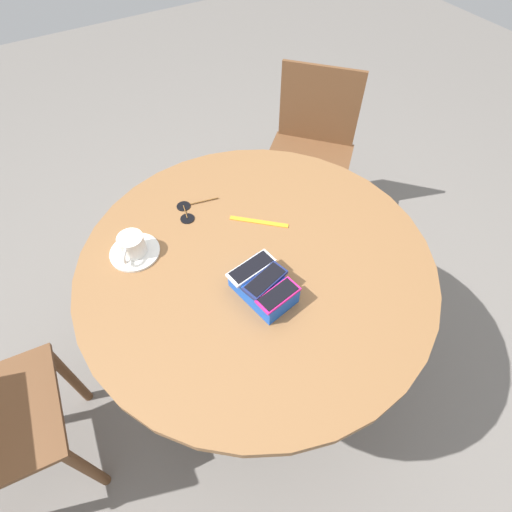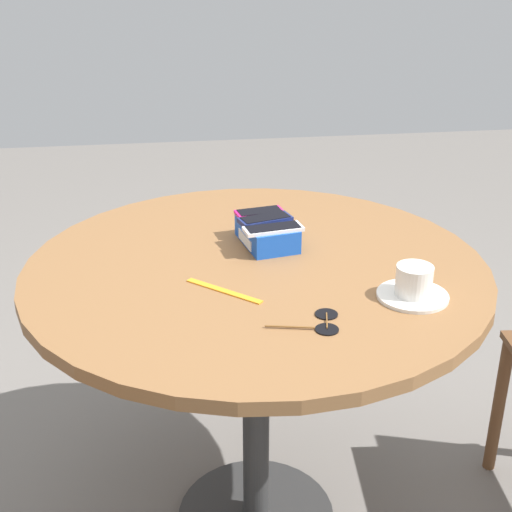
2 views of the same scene
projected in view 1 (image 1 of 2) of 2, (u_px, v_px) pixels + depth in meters
The scene contains 11 objects.
ground_plane at pixel (256, 364), 1.83m from camera, with size 8.00×8.00×0.00m, color slate.
round_table at pixel (256, 281), 1.30m from camera, with size 1.09×1.09×0.79m.
phone_box at pixel (263, 288), 1.12m from camera, with size 0.19×0.14×0.06m.
phone_magenta at pixel (278, 295), 1.06m from camera, with size 0.07×0.13×0.01m.
phone_navy at pixel (265, 280), 1.09m from camera, with size 0.09×0.14×0.01m.
phone_white at pixel (251, 268), 1.12m from camera, with size 0.08×0.15×0.01m.
saucer at pixel (135, 252), 1.23m from camera, with size 0.15×0.15×0.01m, color silver.
coffee_cup at pixel (132, 245), 1.20m from camera, with size 0.09×0.09×0.06m.
lanyard_strap at pixel (259, 222), 1.31m from camera, with size 0.19×0.02×0.00m, color orange.
sunglasses at pixel (187, 211), 1.34m from camera, with size 0.11×0.16×0.01m.
chair_near_window at pixel (310, 155), 2.04m from camera, with size 0.59×0.59×0.86m.
Camera 1 is at (-0.64, 0.38, 1.75)m, focal length 28.00 mm.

